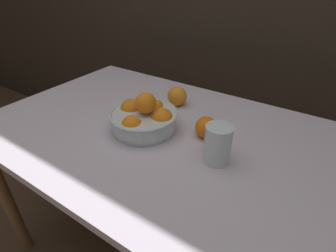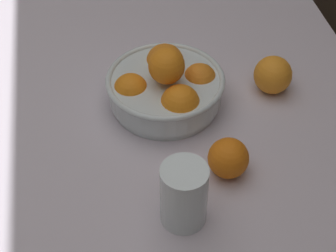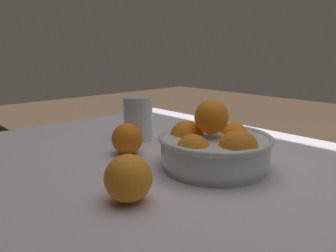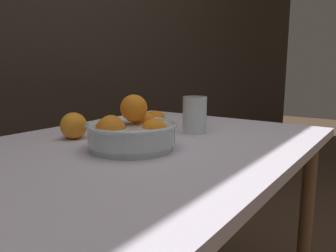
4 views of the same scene
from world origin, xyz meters
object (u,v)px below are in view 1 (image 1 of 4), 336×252
orange_loose_near_bowl (206,127)px  orange_loose_front (177,96)px  fruit_bowl (144,118)px  juice_glass (218,145)px

orange_loose_near_bowl → orange_loose_front: size_ratio=0.93×
fruit_bowl → juice_glass: (0.30, -0.02, 0.01)m
juice_glass → orange_loose_near_bowl: (-0.09, 0.10, -0.02)m
juice_glass → orange_loose_near_bowl: bearing=130.6°
fruit_bowl → orange_loose_front: size_ratio=2.99×
fruit_bowl → juice_glass: fruit_bowl is taller
juice_glass → orange_loose_front: juice_glass is taller
fruit_bowl → orange_loose_near_bowl: size_ratio=3.20×
juice_glass → orange_loose_near_bowl: 0.14m
juice_glass → orange_loose_near_bowl: size_ratio=1.60×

